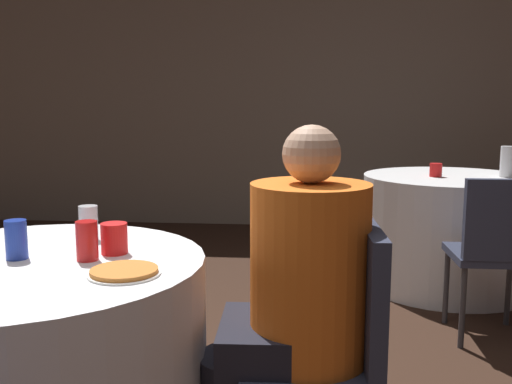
{
  "coord_description": "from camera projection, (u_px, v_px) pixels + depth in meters",
  "views": [
    {
      "loc": [
        0.66,
        -1.48,
        1.23
      ],
      "look_at": [
        0.43,
        0.95,
        0.86
      ],
      "focal_mm": 40.0,
      "sensor_mm": 36.0,
      "label": 1
    }
  ],
  "objects": [
    {
      "name": "person_orange_shirt",
      "position": [
        288.0,
        313.0,
        1.72
      ],
      "size": [
        0.52,
        0.36,
        1.17
      ],
      "rotation": [
        0.0,
        0.0,
        -4.67
      ],
      "color": "black",
      "rests_on": "ground_plane"
    },
    {
      "name": "cup_far",
      "position": [
        436.0,
        170.0,
        3.78
      ],
      "size": [
        0.08,
        0.08,
        0.09
      ],
      "color": "red",
      "rests_on": "table_far"
    },
    {
      "name": "soda_can_blue",
      "position": [
        16.0,
        240.0,
        1.76
      ],
      "size": [
        0.07,
        0.07,
        0.12
      ],
      "color": "#1E38A5",
      "rests_on": "table_near"
    },
    {
      "name": "soda_can_red",
      "position": [
        87.0,
        241.0,
        1.74
      ],
      "size": [
        0.07,
        0.07,
        0.12
      ],
      "color": "red",
      "rests_on": "table_near"
    },
    {
      "name": "soda_can_silver",
      "position": [
        88.0,
        223.0,
        2.01
      ],
      "size": [
        0.07,
        0.07,
        0.12
      ],
      "color": "silver",
      "rests_on": "table_near"
    },
    {
      "name": "cup_near",
      "position": [
        114.0,
        238.0,
        1.82
      ],
      "size": [
        0.08,
        0.08,
        0.1
      ],
      "color": "red",
      "rests_on": "table_near"
    },
    {
      "name": "chair_near_east",
      "position": [
        338.0,
        337.0,
        1.73
      ],
      "size": [
        0.42,
        0.41,
        0.87
      ],
      "rotation": [
        0.0,
        0.0,
        -4.67
      ],
      "color": "#2D3347",
      "rests_on": "ground_plane"
    },
    {
      "name": "pizza_plate_near",
      "position": [
        124.0,
        272.0,
        1.6
      ],
      "size": [
        0.21,
        0.21,
        0.02
      ],
      "color": "white",
      "rests_on": "table_near"
    },
    {
      "name": "wall_back",
      "position": [
        244.0,
        88.0,
        5.74
      ],
      "size": [
        16.0,
        0.06,
        2.8
      ],
      "color": "gray",
      "rests_on": "ground_plane"
    },
    {
      "name": "bottle_far",
      "position": [
        507.0,
        162.0,
        3.75
      ],
      "size": [
        0.09,
        0.09,
        0.2
      ],
      "color": "white",
      "rests_on": "table_far"
    },
    {
      "name": "chair_far_south",
      "position": [
        496.0,
        243.0,
        2.9
      ],
      "size": [
        0.4,
        0.41,
        0.87
      ],
      "rotation": [
        0.0,
        0.0,
        0.01
      ],
      "color": "#2D3347",
      "rests_on": "ground_plane"
    },
    {
      "name": "table_near",
      "position": [
        34.0,
        377.0,
        1.8
      ],
      "size": [
        1.09,
        1.09,
        0.76
      ],
      "color": "silver",
      "rests_on": "ground_plane"
    },
    {
      "name": "table_far",
      "position": [
        447.0,
        231.0,
        3.89
      ],
      "size": [
        1.15,
        1.15,
        0.76
      ],
      "color": "white",
      "rests_on": "ground_plane"
    }
  ]
}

